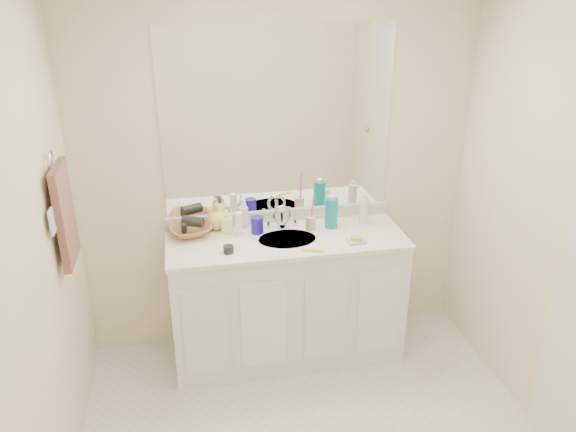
% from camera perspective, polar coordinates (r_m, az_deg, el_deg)
% --- Properties ---
extents(wall_back, '(2.60, 0.02, 2.40)m').
position_cam_1_polar(wall_back, '(3.71, -0.97, 4.11)').
color(wall_back, '#FBEEC4').
rests_on(wall_back, floor).
extents(wall_left, '(0.02, 2.60, 2.40)m').
position_cam_1_polar(wall_left, '(2.56, -25.33, -7.77)').
color(wall_left, '#FBEEC4').
rests_on(wall_left, floor).
extents(vanity_cabinet, '(1.50, 0.55, 0.85)m').
position_cam_1_polar(vanity_cabinet, '(3.80, -0.15, -8.37)').
color(vanity_cabinet, white).
rests_on(vanity_cabinet, floor).
extents(countertop, '(1.52, 0.57, 0.03)m').
position_cam_1_polar(countertop, '(3.59, -0.15, -2.39)').
color(countertop, white).
rests_on(countertop, vanity_cabinet).
extents(backsplash, '(1.52, 0.03, 0.08)m').
position_cam_1_polar(backsplash, '(3.79, -0.90, 0.04)').
color(backsplash, beige).
rests_on(backsplash, countertop).
extents(sink_basin, '(0.37, 0.37, 0.02)m').
position_cam_1_polar(sink_basin, '(3.57, -0.09, -2.49)').
color(sink_basin, silver).
rests_on(sink_basin, countertop).
extents(faucet, '(0.02, 0.02, 0.11)m').
position_cam_1_polar(faucet, '(3.70, -0.63, -0.35)').
color(faucet, silver).
rests_on(faucet, countertop).
extents(mirror, '(1.48, 0.01, 1.20)m').
position_cam_1_polar(mirror, '(3.60, -0.99, 9.49)').
color(mirror, white).
rests_on(mirror, wall_back).
extents(blue_mug, '(0.08, 0.08, 0.11)m').
position_cam_1_polar(blue_mug, '(3.62, -3.15, -0.91)').
color(blue_mug, '#1D17A0').
rests_on(blue_mug, countertop).
extents(tan_cup, '(0.09, 0.09, 0.09)m').
position_cam_1_polar(tan_cup, '(3.67, 2.31, -0.74)').
color(tan_cup, '#CDB591').
rests_on(tan_cup, countertop).
extents(toothbrush, '(0.03, 0.04, 0.21)m').
position_cam_1_polar(toothbrush, '(3.63, 2.50, 0.79)').
color(toothbrush, '#FF43A3').
rests_on(toothbrush, tan_cup).
extents(mouthwash_bottle, '(0.11, 0.11, 0.20)m').
position_cam_1_polar(mouthwash_bottle, '(3.70, 4.43, 0.33)').
color(mouthwash_bottle, '#0C9097').
rests_on(mouthwash_bottle, countertop).
extents(clear_pump_bottle, '(0.08, 0.08, 0.17)m').
position_cam_1_polar(clear_pump_bottle, '(3.79, 7.74, 0.55)').
color(clear_pump_bottle, silver).
rests_on(clear_pump_bottle, countertop).
extents(soap_dish, '(0.12, 0.10, 0.01)m').
position_cam_1_polar(soap_dish, '(3.54, 6.94, -2.54)').
color(soap_dish, silver).
rests_on(soap_dish, countertop).
extents(green_soap, '(0.08, 0.06, 0.02)m').
position_cam_1_polar(green_soap, '(3.53, 6.96, -2.28)').
color(green_soap, '#BDE337').
rests_on(green_soap, soap_dish).
extents(orange_comb, '(0.13, 0.07, 0.01)m').
position_cam_1_polar(orange_comb, '(3.41, 2.56, -3.54)').
color(orange_comb, orange).
rests_on(orange_comb, countertop).
extents(dark_jar, '(0.07, 0.07, 0.04)m').
position_cam_1_polar(dark_jar, '(3.40, -6.06, -3.37)').
color(dark_jar, black).
rests_on(dark_jar, countertop).
extents(extra_white_bottle, '(0.05, 0.05, 0.15)m').
position_cam_1_polar(extra_white_bottle, '(3.60, -4.99, -0.79)').
color(extra_white_bottle, white).
rests_on(extra_white_bottle, countertop).
extents(soap_bottle_white, '(0.09, 0.09, 0.19)m').
position_cam_1_polar(soap_bottle_white, '(3.70, -4.57, 0.28)').
color(soap_bottle_white, white).
rests_on(soap_bottle_white, countertop).
extents(soap_bottle_cream, '(0.08, 0.08, 0.15)m').
position_cam_1_polar(soap_bottle_cream, '(3.64, -6.22, -0.55)').
color(soap_bottle_cream, '#FFFBCF').
rests_on(soap_bottle_cream, countertop).
extents(soap_bottle_yellow, '(0.14, 0.14, 0.17)m').
position_cam_1_polar(soap_bottle_yellow, '(3.70, -7.24, -0.03)').
color(soap_bottle_yellow, '#EEEE5C').
rests_on(soap_bottle_yellow, countertop).
extents(wicker_basket, '(0.32, 0.32, 0.07)m').
position_cam_1_polar(wicker_basket, '(3.66, -9.88, -1.38)').
color(wicker_basket, '#9A663E').
rests_on(wicker_basket, countertop).
extents(hair_dryer, '(0.15, 0.12, 0.07)m').
position_cam_1_polar(hair_dryer, '(3.64, -9.63, -0.54)').
color(hair_dryer, black).
rests_on(hair_dryer, wicker_basket).
extents(towel_ring, '(0.01, 0.11, 0.11)m').
position_cam_1_polar(towel_ring, '(3.12, -22.90, 5.18)').
color(towel_ring, silver).
rests_on(towel_ring, wall_left).
extents(hand_towel, '(0.04, 0.32, 0.55)m').
position_cam_1_polar(hand_towel, '(3.21, -21.72, 0.14)').
color(hand_towel, brown).
rests_on(hand_towel, towel_ring).
extents(switch_plate, '(0.01, 0.08, 0.13)m').
position_cam_1_polar(switch_plate, '(3.02, -22.85, -0.51)').
color(switch_plate, white).
rests_on(switch_plate, wall_left).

